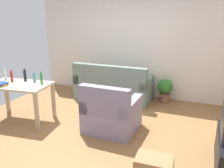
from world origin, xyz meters
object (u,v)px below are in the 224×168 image
object	(u,v)px
bottle_clear	(5,74)
bottle_tall	(34,78)
couch	(113,88)
potted_plant	(165,89)
bottle_dark	(25,75)
bottle_red	(12,76)
bottle_green	(41,79)
desk	(19,89)
armchair	(111,114)
book_stack	(0,84)
storage_box	(154,168)

from	to	relation	value
bottle_clear	bottle_tall	xyz separation A→B (m)	(0.69, 0.05, -0.03)
bottle_tall	couch	bearing A→B (deg)	56.34
potted_plant	bottle_dark	bearing A→B (deg)	-143.17
bottle_red	bottle_green	bearing A→B (deg)	6.77
potted_plant	bottle_clear	distance (m)	3.59
desk	armchair	bearing A→B (deg)	1.21
bottle_dark	bottle_tall	xyz separation A→B (m)	(0.24, -0.01, -0.03)
bottle_red	book_stack	xyz separation A→B (m)	(0.01, -0.31, -0.07)
desk	bottle_tall	size ratio (longest dim) A/B	6.32
storage_box	bottle_green	distance (m)	2.70
bottle_green	potted_plant	bearing A→B (deg)	43.29
bottle_green	desk	bearing A→B (deg)	-157.54
bottle_dark	bottle_green	distance (m)	0.45
armchair	bottle_red	world-z (taller)	bottle_red
bottle_clear	bottle_dark	size ratio (longest dim) A/B	1.01
couch	desk	xyz separation A→B (m)	(-1.26, -1.80, 0.34)
desk	bottle_clear	size ratio (longest dim) A/B	4.99
couch	potted_plant	bearing A→B (deg)	-165.69
armchair	storage_box	bearing A→B (deg)	136.18
bottle_red	bottle_dark	world-z (taller)	bottle_dark
armchair	bottle_red	size ratio (longest dim) A/B	3.85
desk	armchair	distance (m)	1.89
couch	bottle_tall	xyz separation A→B (m)	(-1.05, -1.57, 0.54)
bottle_red	bottle_tall	bearing A→B (deg)	16.42
couch	bottle_red	world-z (taller)	bottle_red
armchair	bottle_tall	world-z (taller)	bottle_tall
couch	bottle_clear	bearing A→B (deg)	43.01
bottle_tall	book_stack	xyz separation A→B (m)	(-0.44, -0.44, -0.05)
bottle_tall	potted_plant	bearing A→B (deg)	39.69
storage_box	bottle_tall	distance (m)	2.91
bottle_clear	bottle_green	bearing A→B (deg)	-0.11
bottle_clear	bottle_red	xyz separation A→B (m)	(0.24, -0.08, -0.01)
storage_box	armchair	bearing A→B (deg)	135.41
desk	bottle_red	world-z (taller)	bottle_red
bottle_dark	bottle_green	size ratio (longest dim) A/B	1.05
couch	bottle_red	bearing A→B (deg)	48.73
couch	bottle_clear	distance (m)	2.45
storage_box	bottle_red	bearing A→B (deg)	164.80
potted_plant	bottle_red	size ratio (longest dim) A/B	2.39
desk	potted_plant	size ratio (longest dim) A/B	2.24
storage_box	bottle_red	distance (m)	3.29
potted_plant	bottle_clear	xyz separation A→B (m)	(-2.97, -1.94, 0.54)
book_stack	bottle_green	bearing A→B (deg)	30.58
bottle_green	bottle_clear	bearing A→B (deg)	179.89
desk	bottle_dark	size ratio (longest dim) A/B	5.02
potted_plant	bottle_green	distance (m)	2.88
armchair	book_stack	size ratio (longest dim) A/B	3.19
book_stack	bottle_clear	bearing A→B (deg)	123.70
potted_plant	storage_box	distance (m)	2.89
bottle_red	bottle_dark	size ratio (longest dim) A/B	0.94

